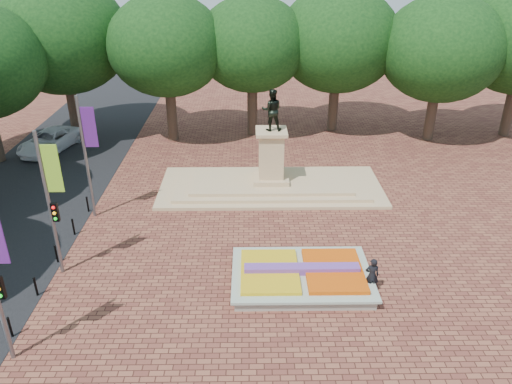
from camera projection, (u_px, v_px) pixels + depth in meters
The scene contains 9 objects.
ground at pixel (277, 258), 24.59m from camera, with size 90.00×90.00×0.00m, color brown.
asphalt_street at pixel (14, 212), 28.90m from camera, with size 9.00×90.00×0.02m, color black.
flower_bed at pixel (302, 276), 22.64m from camera, with size 6.30×4.30×0.91m.
monument at pixel (271, 176), 31.40m from camera, with size 14.00×6.00×6.40m.
tree_row_back at pixel (297, 52), 37.87m from camera, with size 44.80×8.80×10.43m.
banner_poles at pixel (48, 202), 21.60m from camera, with size 0.88×11.17×7.00m.
bollard_row at pixel (46, 269), 22.89m from camera, with size 0.12×13.12×0.98m.
van at pixel (49, 141), 37.43m from camera, with size 2.58×5.60×1.56m, color silver.
pedestrian at pixel (372, 276), 21.83m from camera, with size 0.63×0.41×1.73m, color black.
Camera 1 is at (-1.32, -20.65, 13.73)m, focal length 35.00 mm.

